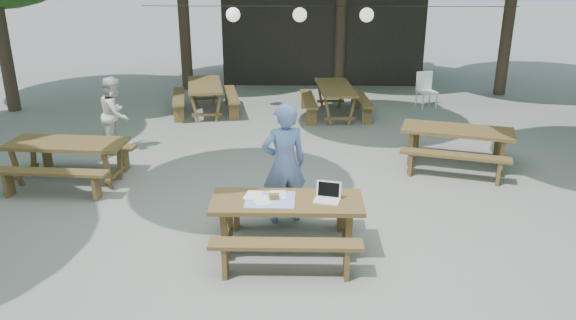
% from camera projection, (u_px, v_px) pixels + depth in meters
% --- Properties ---
extents(ground, '(80.00, 80.00, 0.00)m').
position_uv_depth(ground, '(311.00, 216.00, 8.62)').
color(ground, slate).
rests_on(ground, ground).
extents(pavilion, '(6.00, 3.00, 2.80)m').
position_uv_depth(pavilion, '(322.00, 32.00, 17.97)').
color(pavilion, black).
rests_on(pavilion, ground).
extents(main_picnic_table, '(2.00, 1.58, 0.75)m').
position_uv_depth(main_picnic_table, '(287.00, 225.00, 7.48)').
color(main_picnic_table, '#4F3A1C').
rests_on(main_picnic_table, ground).
extents(picnic_table_nw, '(2.05, 1.70, 0.75)m').
position_uv_depth(picnic_table_nw, '(69.00, 162.00, 9.74)').
color(picnic_table_nw, '#4F3A1C').
rests_on(picnic_table_nw, ground).
extents(picnic_table_ne, '(2.26, 2.04, 0.75)m').
position_uv_depth(picnic_table_ne, '(456.00, 147.00, 10.46)').
color(picnic_table_ne, '#4F3A1C').
rests_on(picnic_table_ne, ground).
extents(picnic_table_far_w, '(1.91, 2.16, 0.75)m').
position_uv_depth(picnic_table_far_w, '(205.00, 98.00, 14.00)').
color(picnic_table_far_w, '#4F3A1C').
rests_on(picnic_table_far_w, ground).
extents(picnic_table_far_e, '(1.73, 2.06, 0.75)m').
position_uv_depth(picnic_table_far_e, '(335.00, 101.00, 13.73)').
color(picnic_table_far_e, '#4F3A1C').
rests_on(picnic_table_far_e, ground).
extents(woman, '(0.76, 0.61, 1.82)m').
position_uv_depth(woman, '(284.00, 164.00, 8.16)').
color(woman, '#6985BF').
rests_on(woman, ground).
extents(second_person, '(0.60, 0.76, 1.52)m').
position_uv_depth(second_person, '(115.00, 114.00, 11.22)').
color(second_person, white).
rests_on(second_person, ground).
extents(plastic_chair, '(0.54, 0.54, 0.90)m').
position_uv_depth(plastic_chair, '(426.00, 97.00, 14.62)').
color(plastic_chair, white).
rests_on(plastic_chair, ground).
extents(laptop, '(0.38, 0.33, 0.24)m').
position_uv_depth(laptop, '(328.00, 196.00, 7.34)').
color(laptop, white).
rests_on(laptop, main_picnic_table).
extents(tabletop_clutter, '(0.69, 0.57, 0.08)m').
position_uv_depth(tabletop_clutter, '(270.00, 199.00, 7.37)').
color(tabletop_clutter, blue).
rests_on(tabletop_clutter, main_picnic_table).
extents(paper_lanterns, '(9.00, 0.34, 0.38)m').
position_uv_depth(paper_lanterns, '(300.00, 15.00, 13.41)').
color(paper_lanterns, black).
rests_on(paper_lanterns, ground).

